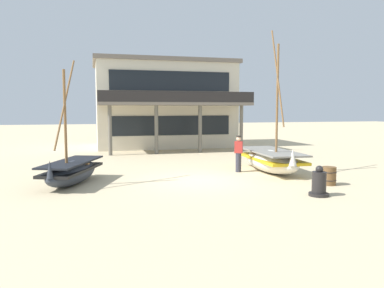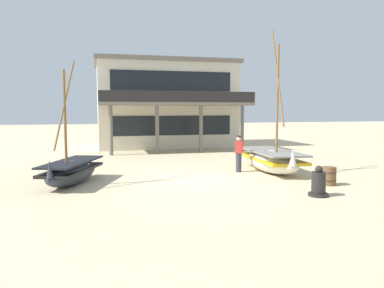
% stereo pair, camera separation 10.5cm
% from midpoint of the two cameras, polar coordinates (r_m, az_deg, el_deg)
% --- Properties ---
extents(ground_plane, '(120.00, 120.00, 0.00)m').
position_cam_midpoint_polar(ground_plane, '(15.45, 0.75, -5.51)').
color(ground_plane, '#CCB78E').
extents(fishing_boat_near_left, '(1.98, 4.61, 6.44)m').
position_cam_midpoint_polar(fishing_boat_near_left, '(17.84, 11.68, -2.33)').
color(fishing_boat_near_left, silver).
rests_on(fishing_boat_near_left, ground).
extents(fishing_boat_centre_large, '(2.44, 3.88, 4.78)m').
position_cam_midpoint_polar(fishing_boat_centre_large, '(15.32, -17.88, -3.91)').
color(fishing_boat_centre_large, '#2D333D').
rests_on(fishing_boat_centre_large, ground).
extents(fisherman_by_hull, '(0.42, 0.37, 1.68)m').
position_cam_midpoint_polar(fisherman_by_hull, '(17.50, 6.87, -1.51)').
color(fisherman_by_hull, '#33333D').
rests_on(fisherman_by_hull, ground).
extents(capstan_winch, '(0.66, 0.66, 1.02)m').
position_cam_midpoint_polar(capstan_winch, '(13.35, 18.40, -5.73)').
color(capstan_winch, black).
rests_on(capstan_winch, ground).
extents(wooden_barrel, '(0.56, 0.56, 0.70)m').
position_cam_midpoint_polar(wooden_barrel, '(15.38, 19.79, -4.55)').
color(wooden_barrel, brown).
rests_on(wooden_barrel, ground).
extents(harbor_building_main, '(10.64, 9.12, 6.57)m').
position_cam_midpoint_polar(harbor_building_main, '(29.90, -4.42, 6.06)').
color(harbor_building_main, beige).
rests_on(harbor_building_main, ground).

